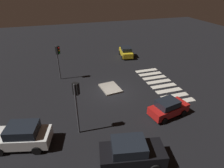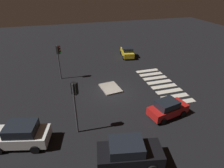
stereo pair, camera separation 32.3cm
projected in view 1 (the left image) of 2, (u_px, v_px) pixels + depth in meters
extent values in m
plane|color=black|center=(112.00, 92.00, 21.34)|extent=(80.00, 80.00, 0.00)
cube|color=gray|center=(110.00, 88.00, 21.86)|extent=(2.89, 2.31, 0.18)
cube|color=gold|center=(126.00, 53.00, 30.93)|extent=(4.02, 2.23, 0.78)
cube|color=black|center=(126.00, 49.00, 30.39)|extent=(2.16, 1.78, 0.63)
cylinder|color=black|center=(120.00, 53.00, 32.02)|extent=(0.64, 0.32, 0.61)
cylinder|color=black|center=(129.00, 52.00, 32.22)|extent=(0.64, 0.32, 0.61)
cylinder|color=black|center=(122.00, 57.00, 29.98)|extent=(0.64, 0.32, 0.61)
cylinder|color=black|center=(132.00, 57.00, 30.18)|extent=(0.64, 0.32, 0.61)
sphere|color=#F2EABF|center=(121.00, 49.00, 32.49)|extent=(0.20, 0.20, 0.20)
sphere|color=#F2EABF|center=(126.00, 49.00, 32.60)|extent=(0.20, 0.20, 0.20)
cube|color=black|center=(132.00, 154.00, 12.71)|extent=(2.70, 4.68, 0.90)
cube|color=black|center=(129.00, 146.00, 12.29)|extent=(2.12, 2.54, 0.73)
cylinder|color=black|center=(147.00, 147.00, 13.84)|extent=(0.39, 0.74, 0.71)
cylinder|color=black|center=(155.00, 168.00, 12.23)|extent=(0.39, 0.74, 0.71)
cylinder|color=black|center=(111.00, 150.00, 13.59)|extent=(0.39, 0.74, 0.71)
sphere|color=#F2EABF|center=(160.00, 146.00, 13.37)|extent=(0.24, 0.24, 0.24)
sphere|color=#F2EABF|center=(165.00, 158.00, 12.46)|extent=(0.24, 0.24, 0.24)
cube|color=silver|center=(21.00, 138.00, 14.07)|extent=(2.84, 4.62, 0.88)
cube|color=black|center=(22.00, 130.00, 13.70)|extent=(2.17, 2.55, 0.71)
cylinder|color=black|center=(9.00, 134.00, 14.99)|extent=(0.41, 0.73, 0.69)
cylinder|color=black|center=(37.00, 150.00, 13.54)|extent=(0.41, 0.73, 0.69)
cylinder|color=black|center=(43.00, 133.00, 15.12)|extent=(0.41, 0.73, 0.69)
cube|color=red|center=(168.00, 109.00, 17.38)|extent=(2.32, 3.98, 0.77)
cube|color=black|center=(168.00, 104.00, 16.95)|extent=(1.81, 2.17, 0.62)
cylinder|color=black|center=(171.00, 104.00, 18.64)|extent=(0.33, 0.63, 0.60)
cylinder|color=black|center=(183.00, 113.00, 17.44)|extent=(0.33, 0.63, 0.60)
cylinder|color=black|center=(153.00, 111.00, 17.67)|extent=(0.33, 0.63, 0.60)
cylinder|color=black|center=(164.00, 121.00, 16.46)|extent=(0.33, 0.63, 0.60)
sphere|color=#F2EABF|center=(179.00, 101.00, 18.49)|extent=(0.20, 0.20, 0.20)
sphere|color=#F2EABF|center=(186.00, 106.00, 17.82)|extent=(0.20, 0.20, 0.20)
cylinder|color=#47474C|center=(58.00, 63.00, 23.02)|extent=(0.14, 0.14, 4.36)
cube|color=black|center=(58.00, 50.00, 22.13)|extent=(0.54, 0.53, 0.96)
sphere|color=red|center=(59.00, 48.00, 21.91)|extent=(0.22, 0.22, 0.22)
sphere|color=orange|center=(59.00, 50.00, 22.05)|extent=(0.22, 0.22, 0.22)
sphere|color=green|center=(59.00, 53.00, 22.20)|extent=(0.22, 0.22, 0.22)
cylinder|color=#47474C|center=(77.00, 110.00, 14.52)|extent=(0.14, 0.14, 4.60)
cube|color=black|center=(76.00, 89.00, 13.78)|extent=(0.53, 0.54, 0.96)
sphere|color=red|center=(77.00, 84.00, 13.80)|extent=(0.22, 0.22, 0.22)
sphere|color=orange|center=(77.00, 88.00, 13.94)|extent=(0.22, 0.22, 0.22)
sphere|color=green|center=(78.00, 91.00, 14.09)|extent=(0.22, 0.22, 0.22)
cube|color=silver|center=(181.00, 101.00, 19.61)|extent=(0.70, 3.20, 0.02)
cube|color=silver|center=(175.00, 96.00, 20.57)|extent=(0.70, 3.20, 0.02)
cube|color=silver|center=(169.00, 91.00, 21.53)|extent=(0.70, 3.20, 0.02)
cube|color=silver|center=(164.00, 86.00, 22.50)|extent=(0.70, 3.20, 0.02)
cube|color=silver|center=(159.00, 82.00, 23.46)|extent=(0.70, 3.20, 0.02)
cube|color=silver|center=(154.00, 78.00, 24.42)|extent=(0.70, 3.20, 0.02)
cube|color=silver|center=(150.00, 74.00, 25.38)|extent=(0.70, 3.20, 0.02)
cube|color=silver|center=(146.00, 70.00, 26.34)|extent=(0.70, 3.20, 0.02)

